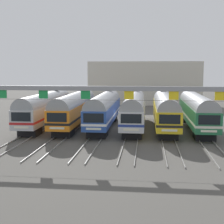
# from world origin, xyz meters

# --- Properties ---
(ground_plane) EXTENTS (160.00, 160.00, 0.00)m
(ground_plane) POSITION_xyz_m (0.00, 0.00, 0.00)
(ground_plane) COLOR #4C4944
(track_bed) EXTENTS (22.36, 70.00, 0.15)m
(track_bed) POSITION_xyz_m (0.00, 17.00, 0.07)
(track_bed) COLOR gray
(track_bed) RESTS_ON ground
(commuter_train_stainless) EXTENTS (2.88, 18.06, 5.05)m
(commuter_train_stainless) POSITION_xyz_m (-10.43, -0.00, 2.69)
(commuter_train_stainless) COLOR #B2B5BA
(commuter_train_stainless) RESTS_ON ground
(commuter_train_orange) EXTENTS (2.88, 18.06, 5.05)m
(commuter_train_orange) POSITION_xyz_m (-6.26, -0.00, 2.69)
(commuter_train_orange) COLOR orange
(commuter_train_orange) RESTS_ON ground
(commuter_train_blue) EXTENTS (2.88, 18.06, 5.05)m
(commuter_train_blue) POSITION_xyz_m (-2.09, -0.00, 2.69)
(commuter_train_blue) COLOR #284C9E
(commuter_train_blue) RESTS_ON ground
(commuter_train_silver) EXTENTS (2.88, 18.06, 5.05)m
(commuter_train_silver) POSITION_xyz_m (2.09, -0.00, 2.69)
(commuter_train_silver) COLOR silver
(commuter_train_silver) RESTS_ON ground
(commuter_train_yellow) EXTENTS (2.88, 18.06, 5.05)m
(commuter_train_yellow) POSITION_xyz_m (6.26, -0.00, 2.69)
(commuter_train_yellow) COLOR gold
(commuter_train_yellow) RESTS_ON ground
(commuter_train_green) EXTENTS (2.88, 18.06, 4.77)m
(commuter_train_green) POSITION_xyz_m (10.43, -0.01, 2.69)
(commuter_train_green) COLOR #236B42
(commuter_train_green) RESTS_ON ground
(catenary_gantry) EXTENTS (26.10, 0.44, 6.97)m
(catenary_gantry) POSITION_xyz_m (0.00, -13.50, 5.36)
(catenary_gantry) COLOR gray
(catenary_gantry) RESTS_ON ground
(maintenance_building) EXTENTS (25.27, 10.00, 9.71)m
(maintenance_building) POSITION_xyz_m (3.15, 32.77, 4.86)
(maintenance_building) COLOR beige
(maintenance_building) RESTS_ON ground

